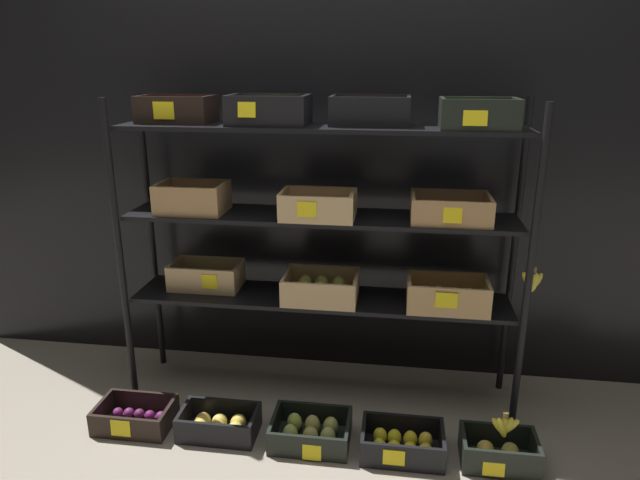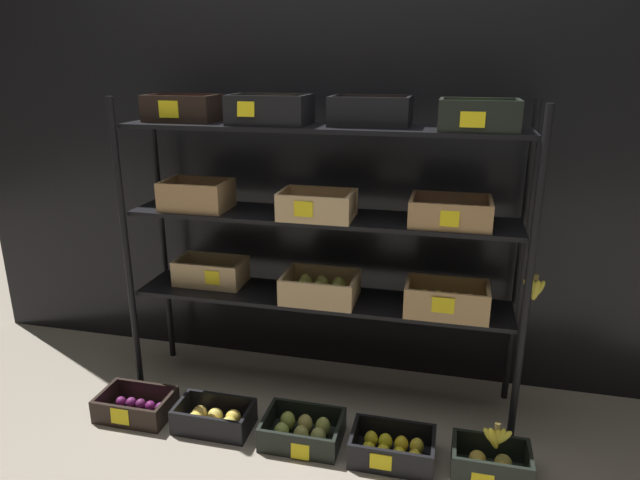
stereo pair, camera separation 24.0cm
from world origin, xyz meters
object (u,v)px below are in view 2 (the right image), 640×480
object	(u,v)px
crate_ground_apple_gold	(214,419)
crate_ground_lemon	(392,449)
crate_ground_pear	(303,431)
crate_ground_plum	(136,407)
display_rack	(320,211)
banana_bunch_loose	(496,437)
crate_ground_rightmost_apple_gold	(490,464)

from	to	relation	value
crate_ground_apple_gold	crate_ground_lemon	world-z (taller)	crate_ground_lemon
crate_ground_pear	crate_ground_lemon	world-z (taller)	crate_ground_lemon
crate_ground_plum	crate_ground_apple_gold	world-z (taller)	crate_ground_apple_gold
display_rack	crate_ground_apple_gold	size ratio (longest dim) A/B	5.54
crate_ground_lemon	banana_bunch_loose	xyz separation A→B (m)	(0.41, -0.00, 0.13)
display_rack	crate_ground_pear	world-z (taller)	display_rack
crate_ground_pear	banana_bunch_loose	xyz separation A→B (m)	(0.82, -0.03, 0.13)
display_rack	banana_bunch_loose	size ratio (longest dim) A/B	14.69
display_rack	banana_bunch_loose	distance (m)	1.22
crate_ground_plum	crate_ground_pear	size ratio (longest dim) A/B	0.98
crate_ground_apple_gold	banana_bunch_loose	size ratio (longest dim) A/B	2.65
crate_ground_apple_gold	crate_ground_lemon	xyz separation A→B (m)	(0.83, -0.02, 0.00)
display_rack	crate_ground_plum	xyz separation A→B (m)	(-0.81, -0.39, -0.93)
display_rack	crate_ground_lemon	bearing A→B (deg)	-44.73
crate_ground_apple_gold	crate_ground_plum	bearing A→B (deg)	179.57
crate_ground_plum	crate_ground_rightmost_apple_gold	xyz separation A→B (m)	(1.63, -0.03, 0.01)
crate_ground_plum	banana_bunch_loose	world-z (taller)	banana_bunch_loose
crate_ground_lemon	banana_bunch_loose	distance (m)	0.43
crate_ground_rightmost_apple_gold	banana_bunch_loose	world-z (taller)	banana_bunch_loose
crate_ground_plum	crate_ground_apple_gold	distance (m)	0.40
crate_ground_lemon	banana_bunch_loose	world-z (taller)	banana_bunch_loose
crate_ground_rightmost_apple_gold	crate_ground_plum	bearing A→B (deg)	178.99
crate_ground_apple_gold	crate_ground_rightmost_apple_gold	distance (m)	1.23
display_rack	crate_ground_plum	distance (m)	1.29
crate_ground_pear	crate_ground_rightmost_apple_gold	size ratio (longest dim) A/B	1.11
crate_ground_plum	crate_ground_lemon	distance (m)	1.23
display_rack	crate_ground_plum	world-z (taller)	display_rack
crate_ground_plum	display_rack	bearing A→B (deg)	25.58
crate_ground_plum	crate_ground_apple_gold	size ratio (longest dim) A/B	0.98
display_rack	crate_ground_rightmost_apple_gold	world-z (taller)	display_rack
display_rack	crate_ground_rightmost_apple_gold	size ratio (longest dim) A/B	6.19
crate_ground_pear	banana_bunch_loose	bearing A→B (deg)	-2.04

